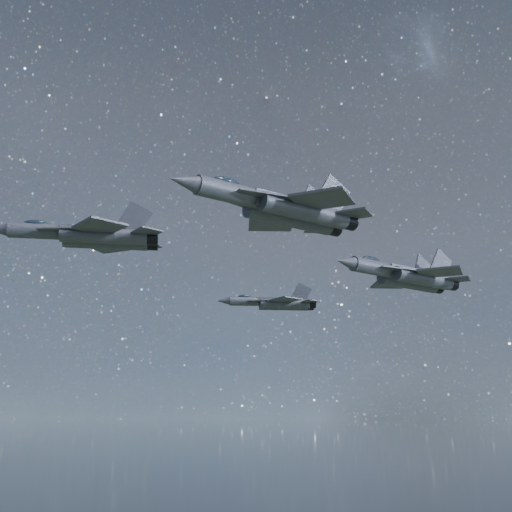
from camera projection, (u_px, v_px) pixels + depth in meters
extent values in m
cylinder|color=#33353F|center=(48.00, 231.00, 67.75)|extent=(8.53, 2.26, 1.78)
ellipsoid|color=#1B2731|center=(36.00, 224.00, 67.78)|extent=(2.78, 1.35, 0.88)
cube|color=#33353F|center=(101.00, 234.00, 68.59)|extent=(9.44, 2.24, 1.48)
cylinder|color=#33353F|center=(104.00, 236.00, 67.43)|extent=(9.67, 2.32, 1.78)
cylinder|color=#33353F|center=(106.00, 242.00, 69.61)|extent=(9.67, 2.32, 1.78)
cylinder|color=black|center=(151.00, 238.00, 68.19)|extent=(1.57, 1.72, 1.64)
cylinder|color=black|center=(152.00, 243.00, 70.36)|extent=(1.57, 1.72, 1.64)
cube|color=#33353F|center=(64.00, 229.00, 66.54)|extent=(6.06, 2.68, 0.14)
cube|color=#33353F|center=(68.00, 237.00, 69.48)|extent=(6.05, 2.04, 0.14)
cube|color=#33353F|center=(100.00, 226.00, 64.85)|extent=(6.16, 6.38, 0.23)
cube|color=#33353F|center=(106.00, 246.00, 72.24)|extent=(6.37, 6.51, 0.23)
cube|color=#33353F|center=(147.00, 232.00, 66.77)|extent=(3.63, 3.73, 0.17)
cube|color=#33353F|center=(148.00, 245.00, 71.77)|extent=(3.76, 3.82, 0.17)
cube|color=#33353F|center=(135.00, 218.00, 68.21)|extent=(3.95, 0.73, 4.06)
cube|color=#33353F|center=(136.00, 226.00, 70.93)|extent=(3.97, 0.56, 4.06)
cylinder|color=#33353F|center=(252.00, 301.00, 91.57)|extent=(6.75, 2.21, 1.40)
cone|color=#33353F|center=(224.00, 301.00, 91.22)|extent=(2.29, 1.51, 1.25)
ellipsoid|color=#1B2731|center=(245.00, 297.00, 91.66)|extent=(2.23, 1.20, 0.69)
cube|color=#33353F|center=(282.00, 302.00, 91.93)|extent=(7.45, 2.24, 1.16)
cylinder|color=#33353F|center=(285.00, 304.00, 90.99)|extent=(7.64, 2.32, 1.40)
cylinder|color=#33353F|center=(283.00, 306.00, 92.72)|extent=(7.64, 2.32, 1.40)
cylinder|color=black|center=(312.00, 304.00, 91.32)|extent=(1.31, 1.42, 1.29)
cylinder|color=black|center=(310.00, 306.00, 93.05)|extent=(1.31, 1.42, 1.29)
cube|color=#33353F|center=(263.00, 301.00, 90.51)|extent=(4.73, 2.38, 0.11)
cube|color=#33353F|center=(261.00, 304.00, 92.83)|extent=(4.71, 1.30, 0.11)
cube|color=#33353F|center=(286.00, 300.00, 88.96)|extent=(4.71, 4.93, 0.18)
cube|color=#33353F|center=(281.00, 307.00, 94.81)|extent=(5.07, 5.14, 0.18)
cube|color=#33353F|center=(311.00, 301.00, 90.22)|extent=(2.77, 2.86, 0.13)
cube|color=#33353F|center=(306.00, 306.00, 94.18)|extent=(2.99, 3.03, 0.13)
cube|color=#33353F|center=(302.00, 293.00, 91.43)|extent=(3.08, 0.78, 3.19)
cube|color=#33353F|center=(300.00, 296.00, 93.59)|extent=(3.12, 0.50, 3.19)
cylinder|color=#33353F|center=(239.00, 195.00, 50.70)|extent=(8.21, 4.67, 1.72)
cone|color=#33353F|center=(184.00, 182.00, 47.84)|extent=(3.03, 2.43, 1.54)
ellipsoid|color=#1B2731|center=(226.00, 182.00, 50.20)|extent=(2.87, 2.06, 0.85)
cube|color=#33353F|center=(293.00, 208.00, 53.77)|extent=(9.00, 4.94, 1.43)
cylinder|color=#33353F|center=(305.00, 211.00, 53.00)|extent=(9.23, 5.08, 1.72)
cylinder|color=#33353F|center=(290.00, 218.00, 54.76)|extent=(9.23, 5.08, 1.72)
cylinder|color=black|center=(347.00, 221.00, 55.74)|extent=(1.93, 2.01, 1.59)
cylinder|color=black|center=(332.00, 227.00, 57.50)|extent=(1.93, 2.01, 1.59)
cube|color=#33353F|center=(269.00, 196.00, 50.54)|extent=(5.86, 2.30, 0.13)
cube|color=#33353F|center=(249.00, 206.00, 52.92)|extent=(5.47, 4.15, 0.13)
cube|color=#33353F|center=(322.00, 199.00, 50.82)|extent=(6.30, 6.17, 0.22)
cube|color=#33353F|center=(271.00, 223.00, 56.82)|extent=(4.94, 5.39, 0.22)
cube|color=#33353F|center=(354.00, 214.00, 54.41)|extent=(3.73, 3.69, 0.17)
cube|color=#33353F|center=(319.00, 228.00, 58.47)|extent=(2.89, 3.08, 0.17)
cube|color=#33353F|center=(333.00, 195.00, 55.06)|extent=(3.72, 1.32, 3.93)
cube|color=#33353F|center=(314.00, 204.00, 57.26)|extent=(3.50, 1.89, 3.93)
cylinder|color=#33353F|center=(379.00, 269.00, 65.67)|extent=(7.84, 4.56, 1.65)
cone|color=#33353F|center=(345.00, 262.00, 62.88)|extent=(2.91, 2.35, 1.48)
ellipsoid|color=#1B2731|center=(371.00, 260.00, 65.18)|extent=(2.75, 2.00, 0.81)
cube|color=#33353F|center=(413.00, 276.00, 68.68)|extent=(8.59, 4.83, 1.37)
cylinder|color=#33353F|center=(423.00, 278.00, 67.95)|extent=(8.81, 4.97, 1.65)
cylinder|color=#33353F|center=(409.00, 282.00, 69.62)|extent=(8.81, 4.97, 1.65)
cylinder|color=black|center=(451.00, 284.00, 70.62)|extent=(1.86, 1.94, 1.52)
cylinder|color=black|center=(436.00, 287.00, 72.29)|extent=(1.86, 1.94, 1.52)
cube|color=#33353F|center=(401.00, 270.00, 65.55)|extent=(5.61, 2.27, 0.13)
cube|color=#33353F|center=(382.00, 275.00, 67.81)|extent=(5.21, 4.03, 0.13)
cube|color=#33353F|center=(440.00, 272.00, 65.88)|extent=(6.02, 5.89, 0.21)
cube|color=#33353F|center=(391.00, 284.00, 71.57)|extent=(4.68, 5.12, 0.21)
cube|color=#33353F|center=(458.00, 279.00, 69.36)|extent=(3.57, 3.53, 0.16)
cube|color=#33353F|center=(425.00, 287.00, 73.21)|extent=(2.74, 2.92, 0.16)
cube|color=#33353F|center=(441.00, 265.00, 69.95)|extent=(3.55, 1.31, 3.76)
cube|color=#33353F|center=(423.00, 269.00, 72.04)|extent=(3.33, 1.85, 3.76)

